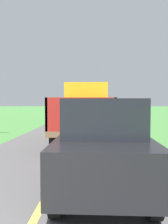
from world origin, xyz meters
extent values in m
cube|color=#2D2D30|center=(0.48, 9.27, 0.68)|extent=(0.90, 5.51, 0.24)
cube|color=brown|center=(0.48, 9.27, 0.88)|extent=(2.30, 5.80, 0.20)
cube|color=gold|center=(0.48, 11.22, 1.93)|extent=(2.10, 1.90, 1.90)
cube|color=black|center=(0.48, 12.17, 2.26)|extent=(1.78, 0.02, 0.76)
cube|color=maroon|center=(-0.63, 8.29, 1.53)|extent=(0.08, 3.85, 1.10)
cube|color=maroon|center=(1.59, 8.29, 1.53)|extent=(0.08, 3.85, 1.10)
cube|color=maroon|center=(0.48, 6.41, 1.53)|extent=(2.30, 0.08, 1.10)
cube|color=maroon|center=(0.48, 10.18, 1.53)|extent=(2.30, 0.08, 1.10)
cylinder|color=black|center=(-0.57, 11.07, 0.58)|extent=(0.28, 1.00, 1.00)
cylinder|color=black|center=(1.53, 11.07, 0.58)|extent=(0.28, 1.00, 1.00)
cylinder|color=black|center=(-0.57, 7.67, 0.58)|extent=(0.28, 1.00, 1.00)
cylinder|color=black|center=(1.53, 7.67, 0.58)|extent=(0.28, 1.00, 1.00)
ellipsoid|color=#8EB825|center=(0.16, 9.14, 1.80)|extent=(0.44, 0.40, 0.37)
ellipsoid|color=#7DB031|center=(0.62, 8.74, 1.13)|extent=(0.43, 0.48, 0.49)
ellipsoid|color=#7CBF22|center=(0.94, 7.32, 1.76)|extent=(0.43, 0.49, 0.38)
ellipsoid|color=#83C428|center=(0.66, 9.03, 1.15)|extent=(0.46, 0.56, 0.41)
ellipsoid|color=#91B621|center=(0.77, 9.10, 1.50)|extent=(0.48, 0.56, 0.42)
ellipsoid|color=#84BE2C|center=(-0.35, 8.78, 1.15)|extent=(0.41, 0.41, 0.45)
ellipsoid|color=#7FBD25|center=(0.70, 6.72, 1.49)|extent=(0.51, 0.51, 0.38)
ellipsoid|color=#90AF2F|center=(-0.06, 9.00, 1.45)|extent=(0.55, 0.69, 0.42)
ellipsoid|color=#8CC124|center=(1.13, 7.61, 1.49)|extent=(0.42, 0.44, 0.51)
ellipsoid|color=#8BAD27|center=(1.18, 8.40, 1.51)|extent=(0.53, 0.58, 0.48)
ellipsoid|color=#81C532|center=(0.17, 8.18, 1.48)|extent=(0.44, 0.46, 0.44)
ellipsoid|color=#81B71F|center=(0.78, 9.66, 1.20)|extent=(0.43, 0.47, 0.49)
ellipsoid|color=#93B632|center=(0.48, 7.17, 1.16)|extent=(0.46, 0.44, 0.50)
cube|color=#2D2D30|center=(0.82, 23.52, 0.68)|extent=(0.90, 5.51, 0.24)
cube|color=brown|center=(0.82, 23.52, 0.88)|extent=(2.30, 5.80, 0.20)
cube|color=#1E479E|center=(0.82, 25.47, 1.93)|extent=(2.10, 1.90, 1.90)
cube|color=black|center=(0.82, 26.42, 2.26)|extent=(1.78, 0.02, 0.76)
cube|color=brown|center=(-0.29, 22.54, 1.53)|extent=(0.08, 3.85, 1.10)
cube|color=brown|center=(1.93, 22.54, 1.53)|extent=(0.08, 3.85, 1.10)
cube|color=brown|center=(0.82, 20.66, 1.53)|extent=(2.30, 0.08, 1.10)
cube|color=brown|center=(0.82, 24.43, 1.53)|extent=(2.30, 0.08, 1.10)
cylinder|color=black|center=(-0.23, 25.32, 0.58)|extent=(0.28, 1.00, 1.00)
cylinder|color=black|center=(1.87, 25.32, 0.58)|extent=(0.28, 1.00, 1.00)
cylinder|color=black|center=(-0.23, 21.92, 0.58)|extent=(0.28, 1.00, 1.00)
cylinder|color=black|center=(1.87, 21.92, 0.58)|extent=(0.28, 1.00, 1.00)
ellipsoid|color=#86B931|center=(1.56, 21.97, 1.52)|extent=(0.43, 0.45, 0.44)
ellipsoid|color=#93C329|center=(0.92, 22.86, 1.80)|extent=(0.46, 0.52, 0.51)
ellipsoid|color=#7EBD30|center=(1.26, 22.07, 1.83)|extent=(0.50, 0.46, 0.48)
ellipsoid|color=#95B835|center=(1.05, 23.73, 1.46)|extent=(0.52, 0.58, 0.49)
ellipsoid|color=#85B532|center=(0.80, 23.06, 1.16)|extent=(0.51, 0.50, 0.47)
ellipsoid|color=#8BBD2C|center=(1.17, 24.07, 1.83)|extent=(0.53, 0.66, 0.44)
ellipsoid|color=#7FB92F|center=(1.08, 23.08, 1.13)|extent=(0.40, 0.51, 0.51)
ellipsoid|color=#93AF27|center=(0.91, 22.33, 1.15)|extent=(0.42, 0.51, 0.49)
ellipsoid|color=#93BB1F|center=(1.39, 23.03, 1.20)|extent=(0.60, 0.65, 0.40)
ellipsoid|color=#8FBD1F|center=(1.27, 21.25, 1.48)|extent=(0.59, 0.60, 0.38)
ellipsoid|color=#7DB225|center=(0.65, 21.44, 1.48)|extent=(0.46, 0.57, 0.38)
ellipsoid|color=#91BD34|center=(1.50, 23.41, 1.46)|extent=(0.48, 0.49, 0.37)
ellipsoid|color=#80B529|center=(0.94, 22.77, 1.51)|extent=(0.42, 0.48, 0.49)
cube|color=black|center=(1.11, 3.78, 0.90)|extent=(1.70, 4.10, 0.80)
cube|color=black|center=(1.11, 3.58, 1.65)|extent=(1.44, 2.05, 0.70)
cylinder|color=black|center=(0.34, 5.05, 0.40)|extent=(0.20, 0.64, 0.64)
cylinder|color=black|center=(1.88, 5.05, 0.40)|extent=(0.20, 0.64, 0.64)
cylinder|color=black|center=(0.34, 2.51, 0.40)|extent=(0.20, 0.64, 0.64)
cylinder|color=black|center=(1.88, 2.51, 0.40)|extent=(0.20, 0.64, 0.64)
camera|label=1|loc=(0.97, -1.29, 1.94)|focal=38.68mm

